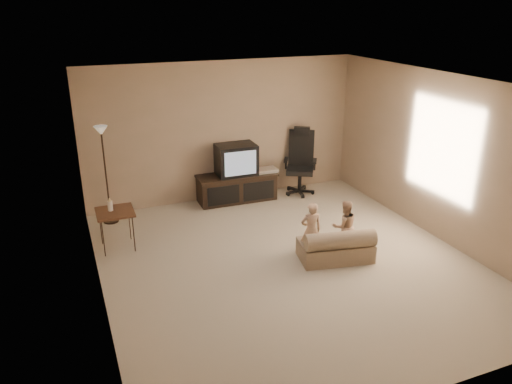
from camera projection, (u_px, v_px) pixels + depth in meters
floor at (288, 263)px, 7.01m from camera, size 5.50×5.50×0.00m
room_shell at (290, 160)px, 6.47m from camera, size 5.50×5.50×5.50m
tv_stand at (237, 177)px, 9.06m from camera, size 1.49×0.58×1.06m
office_chair at (300, 170)px, 9.44m from camera, size 0.78×0.79×1.24m
side_table at (115, 212)px, 7.25m from camera, size 0.54×0.54×0.80m
floor_lamp at (103, 153)px, 7.89m from camera, size 0.25×0.25×1.63m
child_sofa at (337, 247)px, 7.02m from camera, size 1.10×0.75×0.49m
toddler_left at (311, 230)px, 7.03m from camera, size 0.34×0.27×0.84m
toddler_right at (344, 226)px, 7.22m from camera, size 0.41×0.27×0.79m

